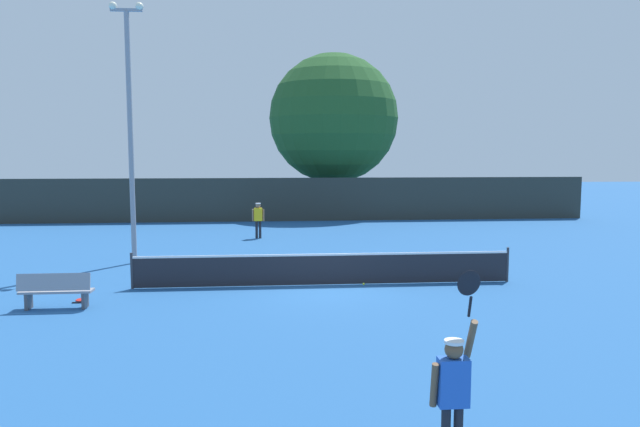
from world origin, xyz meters
The scene contains 11 objects.
ground_plane centered at (0.00, 0.00, 0.00)m, with size 120.00×120.00×0.00m, color #235693.
tennis_net centered at (0.00, 0.00, 0.51)m, with size 11.43×0.08×1.07m.
perimeter_fence centered at (0.00, 16.79, 1.27)m, with size 34.53×0.12×2.53m, color #2D332D.
player_serving centered at (0.64, -10.37, 1.11)m, with size 0.67×0.39×2.52m.
player_receiving centered at (-2.18, 9.94, 1.01)m, with size 0.57×0.24×1.65m.
tennis_ball centered at (1.17, -0.09, 0.03)m, with size 0.07×0.07×0.07m, color #CCE033.
spare_racket centered at (-6.75, -1.28, 0.02)m, with size 0.28×0.52×0.04m.
courtside_bench centered at (-7.09, -2.11, 0.48)m, with size 1.80×0.44×0.95m.
light_pole centered at (-6.54, 4.14, 5.17)m, with size 1.18×0.28×9.18m.
large_tree centered at (2.54, 20.89, 6.20)m, with size 8.33×8.33×10.37m.
parked_car_near centered at (1.44, 25.21, 0.78)m, with size 2.18×4.32×1.69m.
Camera 1 is at (-1.63, -17.22, 3.97)m, focal length 32.80 mm.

